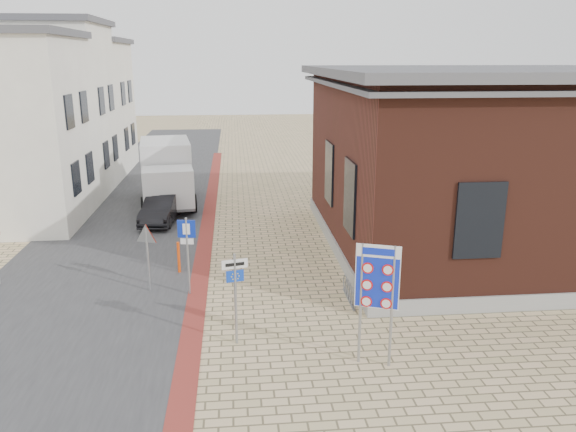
{
  "coord_description": "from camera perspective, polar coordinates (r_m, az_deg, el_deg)",
  "views": [
    {
      "loc": [
        -0.74,
        -13.38,
        7.18
      ],
      "look_at": [
        0.95,
        4.06,
        2.2
      ],
      "focal_mm": 35.0,
      "sensor_mm": 36.0,
      "label": 1
    }
  ],
  "objects": [
    {
      "name": "ground",
      "position": [
        15.2,
        -2.14,
        -12.33
      ],
      "size": [
        120.0,
        120.0,
        0.0
      ],
      "primitive_type": "plane",
      "color": "tan",
      "rests_on": "ground"
    },
    {
      "name": "townhouse_far",
      "position": [
        38.87,
        -21.18,
        10.38
      ],
      "size": [
        7.4,
        6.4,
        8.3
      ],
      "color": "silver",
      "rests_on": "ground"
    },
    {
      "name": "road_strip",
      "position": [
        29.65,
        -14.61,
        1.35
      ],
      "size": [
        7.0,
        60.0,
        0.02
      ],
      "primitive_type": "cube",
      "color": "#38383A",
      "rests_on": "ground"
    },
    {
      "name": "yield_sign",
      "position": [
        17.98,
        -14.16,
        -2.59
      ],
      "size": [
        0.74,
        0.32,
        2.17
      ],
      "rotation": [
        0.0,
        0.0,
        -0.35
      ],
      "color": "gray",
      "rests_on": "ground"
    },
    {
      "name": "curb_strip",
      "position": [
        24.48,
        -8.24,
        -1.32
      ],
      "size": [
        0.6,
        40.0,
        0.02
      ],
      "primitive_type": "cube",
      "color": "maroon",
      "rests_on": "ground"
    },
    {
      "name": "bike_rack",
      "position": [
        17.37,
        6.24,
        -7.69
      ],
      "size": [
        0.08,
        1.8,
        0.6
      ],
      "color": "slate",
      "rests_on": "ground"
    },
    {
      "name": "bollard",
      "position": [
        19.63,
        -11.04,
        -4.16
      ],
      "size": [
        0.1,
        0.1,
        1.11
      ],
      "primitive_type": "cylinder",
      "rotation": [
        0.0,
        0.0,
        -0.01
      ],
      "color": "#E8450C",
      "rests_on": "ground"
    },
    {
      "name": "box_truck",
      "position": [
        28.79,
        -12.23,
        4.34
      ],
      "size": [
        3.15,
        6.2,
        3.11
      ],
      "rotation": [
        0.0,
        0.0,
        0.13
      ],
      "color": "slate",
      "rests_on": "ground"
    },
    {
      "name": "townhouse_mid",
      "position": [
        33.11,
        -23.94,
        10.01
      ],
      "size": [
        7.4,
        6.4,
        9.1
      ],
      "color": "silver",
      "rests_on": "ground"
    },
    {
      "name": "essen_sign",
      "position": [
        14.33,
        -5.38,
        -6.99
      ],
      "size": [
        0.65,
        0.19,
        2.46
      ],
      "rotation": [
        0.0,
        0.0,
        0.22
      ],
      "color": "gray",
      "rests_on": "ground"
    },
    {
      "name": "brick_building",
      "position": [
        22.88,
        19.83,
        5.64
      ],
      "size": [
        13.0,
        13.0,
        6.8
      ],
      "color": "gray",
      "rests_on": "ground"
    },
    {
      "name": "border_sign",
      "position": [
        13.28,
        9.07,
        -6.38
      ],
      "size": [
        0.99,
        0.4,
        3.04
      ],
      "rotation": [
        0.0,
        0.0,
        -0.35
      ],
      "color": "gray",
      "rests_on": "ground"
    },
    {
      "name": "parking_sign",
      "position": [
        17.45,
        -10.21,
        -2.69
      ],
      "size": [
        0.55,
        0.12,
        2.5
      ],
      "rotation": [
        0.0,
        0.0,
        -0.15
      ],
      "color": "gray",
      "rests_on": "ground"
    },
    {
      "name": "sedan",
      "position": [
        25.82,
        -12.77,
        0.73
      ],
      "size": [
        1.66,
        3.83,
        1.22
      ],
      "primitive_type": "imported",
      "rotation": [
        0.0,
        0.0,
        -0.1
      ],
      "color": "black",
      "rests_on": "ground"
    }
  ]
}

